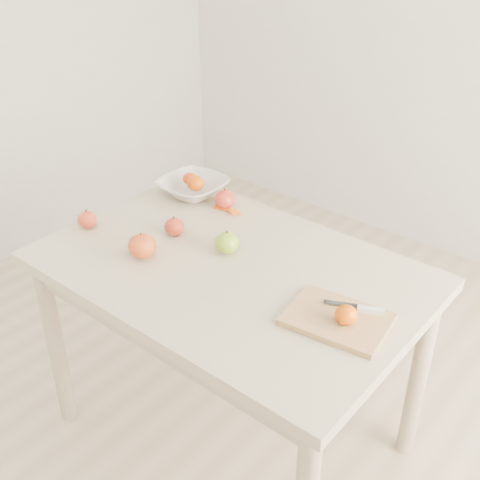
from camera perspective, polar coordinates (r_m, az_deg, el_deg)
The scene contains 15 objects.
ground at distance 2.39m, azimuth -0.80°, elevation -17.66°, with size 3.50×3.50×0.00m, color #C6B293.
table at distance 1.95m, azimuth -0.94°, elevation -4.85°, with size 1.20×0.80×0.75m.
cutting_board at distance 1.68m, azimuth 9.21°, elevation -7.44°, with size 0.27×0.20×0.02m, color tan.
board_tangerine at distance 1.64m, azimuth 10.03°, elevation -7.00°, with size 0.06×0.06×0.05m, color #CA5307.
fruit_bowl at distance 2.32m, azimuth -4.50°, elevation 5.02°, with size 0.25×0.25×0.06m, color silver.
bowl_tangerine_near at distance 2.33m, azimuth -4.81°, elevation 5.84°, with size 0.05×0.05×0.05m, color #CA4907.
bowl_tangerine_far at distance 2.28m, azimuth -4.25°, elevation 5.41°, with size 0.07×0.07×0.06m, color #CD5A07.
orange_peel_a at distance 2.23m, azimuth -1.62°, elevation 3.11°, with size 0.06×0.04×0.00m, color #DA4E0F.
orange_peel_b at distance 2.19m, azimuth -0.53°, elevation 2.61°, with size 0.04×0.04×0.00m, color #E75510.
paring_knife at distance 1.70m, azimuth 11.84°, elevation -6.44°, with size 0.16×0.08×0.01m.
apple_green at distance 1.94m, azimuth -1.24°, elevation -0.24°, with size 0.08×0.08×0.07m, color #5F9A14.
apple_red_b at distance 2.05m, azimuth -6.24°, elevation 1.27°, with size 0.07×0.07×0.06m, color maroon.
apple_red_c at distance 1.94m, azimuth -9.29°, elevation -0.56°, with size 0.09×0.09×0.08m, color #A6150D.
apple_red_a at distance 2.22m, azimuth -1.46°, elevation 3.93°, with size 0.08×0.08×0.07m, color #A60F17.
apple_red_d at distance 2.15m, azimuth -14.29°, elevation 1.89°, with size 0.07×0.07×0.06m, color maroon.
Camera 1 is at (1.03, -1.20, 1.79)m, focal length 45.00 mm.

